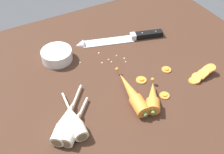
{
  "coord_description": "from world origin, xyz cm",
  "views": [
    {
      "loc": [
        -30.46,
        -58.32,
        64.17
      ],
      "look_at": [
        0.0,
        -2.0,
        1.5
      ],
      "focal_mm": 43.32,
      "sensor_mm": 36.0,
      "label": 1
    }
  ],
  "objects": [
    {
      "name": "carrot_slice_stray_mid",
      "position": [
        19.09,
        -6.61,
        0.36
      ],
      "size": [
        3.27,
        3.27,
        0.7
      ],
      "color": "orange",
      "rests_on": "ground_plane"
    },
    {
      "name": "parsnip_mid_left",
      "position": [
        -20.27,
        -11.85,
        1.98
      ],
      "size": [
        16.2,
        18.57,
        4.0
      ],
      "color": "silver",
      "rests_on": "ground_plane"
    },
    {
      "name": "whole_carrot_second",
      "position": [
        6.43,
        -16.38,
        2.1
      ],
      "size": [
        9.78,
        12.68,
        4.2
      ],
      "color": "orange",
      "rests_on": "ground_plane"
    },
    {
      "name": "mince_crumbs",
      "position": [
        3.93,
        8.55,
        0.31
      ],
      "size": [
        15.78,
        9.56,
        0.72
      ],
      "color": "beige",
      "rests_on": "ground_plane"
    },
    {
      "name": "carrot_slice_stray_near",
      "position": [
        8.57,
        -6.78,
        0.36
      ],
      "size": [
        3.53,
        3.53,
        0.7
      ],
      "color": "orange",
      "rests_on": "ground_plane"
    },
    {
      "name": "whole_carrot",
      "position": [
        1.7,
        -12.05,
        2.1
      ],
      "size": [
        5.95,
        22.1,
        4.2
      ],
      "color": "orange",
      "rests_on": "ground_plane"
    },
    {
      "name": "prep_bowl",
      "position": [
        -12.33,
        16.86,
        2.15
      ],
      "size": [
        11.0,
        11.0,
        4.0
      ],
      "color": "white",
      "rests_on": "ground_plane"
    },
    {
      "name": "carrot_slice_stack",
      "position": [
        27.51,
        -15.04,
        1.32
      ],
      "size": [
        10.84,
        4.24,
        3.33
      ],
      "color": "orange",
      "rests_on": "ground_plane"
    },
    {
      "name": "carrot_slice_stray_far",
      "position": [
        11.3,
        -16.12,
        0.36
      ],
      "size": [
        3.18,
        3.18,
        0.7
      ],
      "color": "orange",
      "rests_on": "ground_plane"
    },
    {
      "name": "parsnip_mid_right",
      "position": [
        -19.09,
        -14.66,
        1.98
      ],
      "size": [
        13.67,
        14.19,
        4.0
      ],
      "color": "silver",
      "rests_on": "ground_plane"
    },
    {
      "name": "ground_plane",
      "position": [
        0.0,
        0.0,
        -2.0
      ],
      "size": [
        120.0,
        90.0,
        4.0
      ],
      "primitive_type": "cube",
      "color": "#42281C"
    },
    {
      "name": "chefs_knife",
      "position": [
        12.9,
        16.27,
        0.65
      ],
      "size": [
        34.2,
        13.23,
        4.18
      ],
      "color": "silver",
      "rests_on": "ground_plane"
    },
    {
      "name": "parsnip_front",
      "position": [
        -17.87,
        -13.08,
        1.98
      ],
      "size": [
        4.7,
        18.49,
        4.0
      ],
      "color": "silver",
      "rests_on": "ground_plane"
    }
  ]
}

